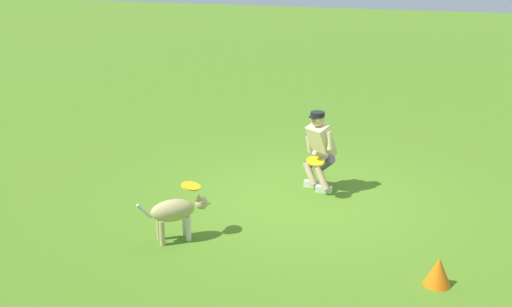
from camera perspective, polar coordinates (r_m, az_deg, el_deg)
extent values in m
plane|color=#528121|center=(9.47, 4.68, -4.32)|extent=(60.00, 60.00, 0.00)
cube|color=silver|center=(9.95, 5.24, -2.84)|extent=(0.26, 0.10, 0.10)
cylinder|color=tan|center=(9.85, 5.06, -1.88)|extent=(0.32, 0.27, 0.37)
cylinder|color=#484250|center=(9.80, 5.44, -0.61)|extent=(0.42, 0.35, 0.37)
cube|color=silver|center=(9.76, 6.34, -3.32)|extent=(0.26, 0.10, 0.10)
cylinder|color=tan|center=(9.66, 6.16, -2.34)|extent=(0.32, 0.27, 0.37)
cylinder|color=#484250|center=(9.64, 6.39, -0.98)|extent=(0.42, 0.35, 0.37)
cube|color=beige|center=(9.63, 6.11, 1.18)|extent=(0.51, 0.53, 0.58)
cylinder|color=beige|center=(9.74, 5.24, 1.78)|extent=(0.16, 0.15, 0.29)
cylinder|color=beige|center=(9.46, 6.85, 1.21)|extent=(0.16, 0.15, 0.29)
cylinder|color=tan|center=(9.37, 6.00, -0.09)|extent=(0.23, 0.28, 0.19)
cylinder|color=tan|center=(9.77, 4.96, 0.87)|extent=(0.16, 0.15, 0.27)
sphere|color=tan|center=(9.46, 5.74, 3.15)|extent=(0.21, 0.21, 0.21)
cylinder|color=black|center=(9.44, 5.76, 3.67)|extent=(0.22, 0.22, 0.07)
cylinder|color=black|center=(9.38, 5.30, 3.40)|extent=(0.12, 0.12, 0.02)
ellipsoid|color=tan|center=(8.10, -7.76, -5.27)|extent=(0.64, 0.60, 0.29)
ellipsoid|color=silver|center=(8.15, -6.64, -5.30)|extent=(0.15, 0.20, 0.17)
sphere|color=tan|center=(8.18, -5.09, -4.62)|extent=(0.17, 0.17, 0.17)
cone|color=tan|center=(8.21, -4.48, -4.66)|extent=(0.13, 0.13, 0.09)
cone|color=tan|center=(8.09, -5.12, -4.30)|extent=(0.06, 0.06, 0.07)
cone|color=tan|center=(8.19, -5.35, -4.02)|extent=(0.06, 0.06, 0.07)
cylinder|color=silver|center=(8.17, -6.32, -6.98)|extent=(0.10, 0.10, 0.34)
cylinder|color=silver|center=(8.32, -6.65, -6.49)|extent=(0.10, 0.10, 0.34)
cylinder|color=tan|center=(8.10, -8.74, -7.35)|extent=(0.10, 0.10, 0.34)
cylinder|color=tan|center=(8.25, -9.02, -6.84)|extent=(0.10, 0.10, 0.34)
cylinder|color=silver|center=(8.01, -10.37, -5.31)|extent=(0.18, 0.16, 0.23)
cylinder|color=yellow|center=(8.11, -6.08, -3.04)|extent=(0.35, 0.35, 0.08)
cylinder|color=yellow|center=(9.30, 5.53, -0.74)|extent=(0.36, 0.36, 0.10)
cone|color=orange|center=(7.43, 16.61, -10.48)|extent=(0.31, 0.31, 0.35)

